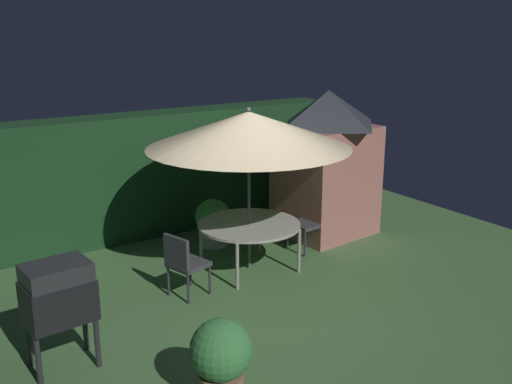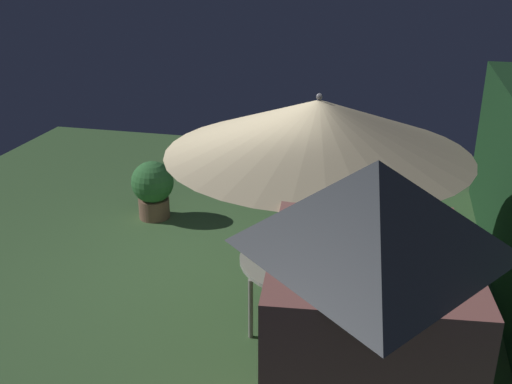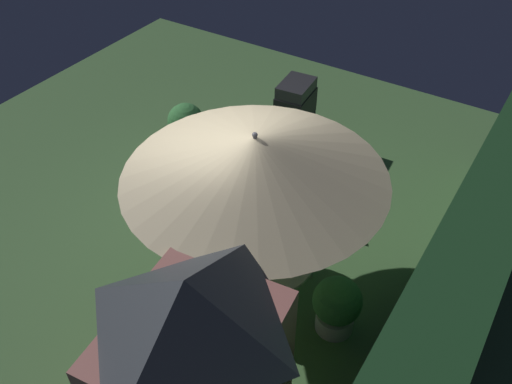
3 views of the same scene
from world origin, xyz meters
name	(u,v)px [view 2 (image 2 of 3)]	position (x,y,z in m)	size (l,w,h in m)	color
ground_plane	(224,277)	(0.00, 0.00, 0.00)	(11.00, 11.00, 0.00)	#47703D
garden_shed	(365,330)	(2.55, 1.79, 1.29)	(1.74, 1.54, 2.53)	#B26B60
patio_table	(313,261)	(0.55, 1.15, 0.68)	(1.54, 1.54, 0.72)	#B2ADA3
patio_umbrella	(318,126)	(0.55, 1.15, 2.14)	(2.98, 2.98, 2.46)	#4C4C51
bbq_grill	(268,147)	(-2.59, -0.03, 0.85)	(0.74, 0.56, 1.20)	black
chair_near_shed	(300,221)	(-0.72, 0.80, 0.52)	(0.57, 0.57, 0.90)	#38383D
chair_far_side	(306,347)	(1.81, 1.29, 0.52)	(0.51, 0.51, 0.90)	#38383D
potted_plant_by_shed	(424,296)	(0.57, 2.31, 0.43)	(0.59, 0.59, 0.80)	silver
potted_plant_by_grill	(153,187)	(-1.46, -1.50, 0.48)	(0.62, 0.62, 0.87)	#936651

